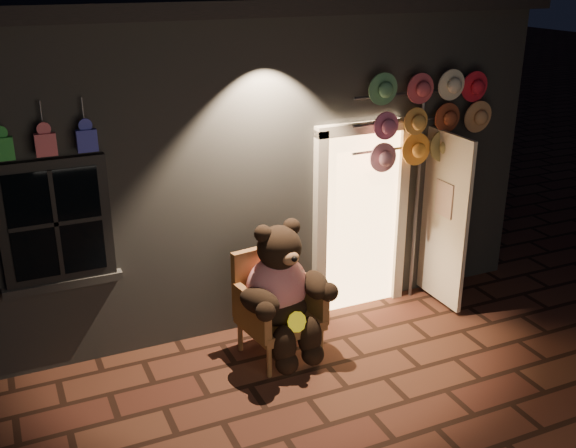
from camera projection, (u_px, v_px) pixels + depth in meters
ground at (308, 399)px, 6.25m from camera, size 60.00×60.00×0.00m
shop_building at (180, 126)px, 9.01m from camera, size 7.30×5.95×3.51m
wicker_armchair at (275, 303)px, 6.85m from camera, size 0.84×0.78×1.10m
teddy_bear at (282, 292)px, 6.66m from camera, size 1.03×0.86×1.43m
hat_rack at (427, 121)px, 7.33m from camera, size 1.69×0.22×2.69m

